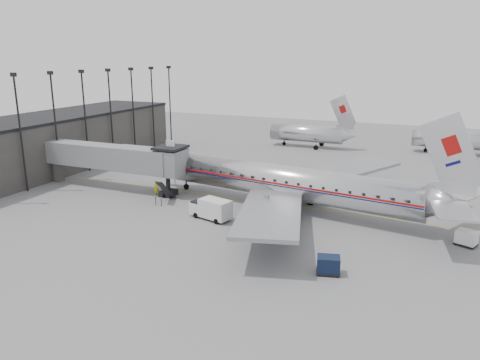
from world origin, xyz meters
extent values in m
plane|color=slate|center=(0.00, 0.00, 0.00)|extent=(160.00, 160.00, 0.00)
cube|color=#3C3936|center=(-34.00, 10.00, 4.00)|extent=(12.00, 46.00, 8.00)
cube|color=gold|center=(3.00, 6.00, 0.01)|extent=(60.00, 0.15, 0.01)
cube|color=slate|center=(-22.00, 3.60, 4.30)|extent=(12.00, 2.80, 3.00)
cube|color=slate|center=(-13.00, 3.60, 4.30)|extent=(8.00, 3.00, 3.10)
cube|color=slate|center=(-9.00, 4.00, 4.30)|extent=(3.20, 3.60, 3.20)
cube|color=black|center=(-9.00, 4.00, 6.20)|extent=(3.40, 3.80, 0.30)
cube|color=white|center=(-9.00, 4.00, 6.70)|extent=(1.20, 0.15, 0.80)
cylinder|color=black|center=(-9.30, 3.60, 1.40)|extent=(0.56, 0.56, 2.80)
cube|color=black|center=(-9.30, 3.60, 0.35)|extent=(1.60, 2.20, 0.70)
cylinder|color=black|center=(-9.30, 2.60, 0.30)|extent=(0.30, 0.60, 0.60)
cylinder|color=black|center=(-9.30, 4.60, 0.30)|extent=(0.30, 0.60, 0.60)
cylinder|color=#3C3936|center=(-27.50, 3.60, 1.40)|extent=(1.60, 1.60, 2.80)
cube|color=black|center=(-8.20, 1.30, 1.50)|extent=(0.90, 3.20, 2.90)
cylinder|color=black|center=(-27.50, -2.00, 7.50)|extent=(0.24, 0.24, 15.00)
cube|color=black|center=(-27.50, -2.00, 15.00)|extent=(0.90, 0.25, 0.50)
cylinder|color=black|center=(-27.50, 4.00, 7.50)|extent=(0.24, 0.24, 15.00)
cube|color=black|center=(-27.50, 4.00, 15.00)|extent=(0.90, 0.25, 0.50)
cylinder|color=black|center=(-27.50, 10.00, 7.50)|extent=(0.24, 0.24, 15.00)
cube|color=black|center=(-27.50, 10.00, 15.00)|extent=(0.90, 0.25, 0.50)
cylinder|color=black|center=(-27.50, 16.00, 7.50)|extent=(0.24, 0.24, 15.00)
cube|color=black|center=(-27.50, 16.00, 15.00)|extent=(0.90, 0.25, 0.50)
cylinder|color=black|center=(-27.50, 22.00, 7.50)|extent=(0.24, 0.24, 15.00)
cube|color=black|center=(-27.50, 22.00, 15.00)|extent=(0.90, 0.25, 0.50)
cylinder|color=black|center=(-27.50, 28.00, 7.50)|extent=(0.24, 0.24, 15.00)
cube|color=black|center=(-27.50, 28.00, 15.00)|extent=(0.90, 0.25, 0.50)
cylinder|color=black|center=(-27.50, 34.00, 7.50)|extent=(0.24, 0.24, 15.00)
cube|color=black|center=(-27.50, 34.00, 15.00)|extent=(0.90, 0.25, 0.50)
cylinder|color=silver|center=(-2.00, 42.00, 2.60)|extent=(14.00, 3.20, 3.20)
cube|color=silver|center=(4.80, 42.00, 7.00)|extent=(5.17, 0.26, 6.52)
cylinder|color=black|center=(-6.50, 42.00, 0.50)|extent=(0.24, 0.24, 1.00)
cylinder|color=silver|center=(24.00, 46.00, 2.60)|extent=(14.00, 3.20, 3.20)
cylinder|color=black|center=(19.50, 46.00, 0.50)|extent=(0.24, 0.24, 1.00)
cylinder|color=silver|center=(5.84, 4.79, 3.14)|extent=(31.61, 8.51, 3.87)
cone|color=silver|center=(-11.23, 7.36, 3.14)|extent=(3.68, 4.30, 3.87)
cone|color=silver|center=(23.22, 2.17, 3.56)|extent=(4.69, 4.26, 3.68)
cube|color=#9A0D0B|center=(5.84, 4.79, 3.40)|extent=(31.62, 8.56, 0.19)
cube|color=#080A4D|center=(5.84, 4.79, 3.16)|extent=(31.62, 8.56, 0.10)
cube|color=silver|center=(22.91, 2.21, 8.37)|extent=(6.40, 1.27, 8.04)
cube|color=gray|center=(10.35, 13.63, 2.82)|extent=(13.86, 17.20, 1.24)
cube|color=gray|center=(7.54, -4.99, 2.82)|extent=(10.00, 17.66, 1.24)
cylinder|color=gray|center=(7.17, 10.09, 1.52)|extent=(3.85, 2.70, 2.20)
cylinder|color=gray|center=(5.55, -0.67, 1.52)|extent=(3.85, 2.70, 2.20)
cylinder|color=black|center=(-8.64, 6.97, 0.68)|extent=(0.21, 0.21, 1.36)
cylinder|color=black|center=(8.32, 7.17, 0.73)|extent=(0.27, 0.27, 1.46)
cylinder|color=black|center=(8.32, 7.17, 0.47)|extent=(1.09, 0.52, 1.05)
cylinder|color=black|center=(7.51, 1.79, 0.73)|extent=(0.27, 0.27, 1.46)
cylinder|color=black|center=(7.51, 1.79, 0.47)|extent=(1.09, 0.52, 1.05)
cube|color=silver|center=(0.19, -2.15, 1.29)|extent=(3.82, 2.76, 2.00)
cube|color=silver|center=(-2.11, -1.51, 0.91)|extent=(1.96, 2.16, 1.34)
cube|color=black|center=(-2.11, -1.51, 1.48)|extent=(1.54, 1.87, 0.57)
cylinder|color=black|center=(-2.06, -2.42, 0.31)|extent=(0.65, 0.39, 0.61)
cylinder|color=black|center=(-1.60, -0.76, 0.31)|extent=(0.65, 0.39, 0.61)
cylinder|color=black|center=(0.88, -3.24, 0.31)|extent=(0.65, 0.39, 0.61)
cylinder|color=black|center=(1.34, -1.58, 0.31)|extent=(0.65, 0.39, 0.61)
cube|color=black|center=(14.43, -10.00, 0.87)|extent=(2.11, 1.78, 1.28)
cube|color=black|center=(14.43, -10.00, 0.18)|extent=(2.23, 1.90, 0.11)
cylinder|color=black|center=(13.85, -10.71, 0.14)|extent=(0.29, 0.17, 0.27)
cylinder|color=black|center=(15.27, -10.35, 0.14)|extent=(0.29, 0.17, 0.27)
cylinder|color=black|center=(13.58, -9.65, 0.14)|extent=(0.29, 0.17, 0.27)
cylinder|color=black|center=(15.00, -9.29, 0.14)|extent=(0.29, 0.17, 0.27)
cube|color=white|center=(25.00, 0.97, 0.84)|extent=(2.15, 1.91, 1.24)
cube|color=black|center=(25.00, 0.97, 0.18)|extent=(2.27, 2.03, 0.11)
cylinder|color=black|center=(24.14, 0.75, 0.13)|extent=(0.29, 0.20, 0.27)
cylinder|color=black|center=(25.45, 0.21, 0.13)|extent=(0.29, 0.20, 0.27)
cylinder|color=black|center=(24.55, 1.74, 0.13)|extent=(0.29, 0.20, 0.27)
cylinder|color=black|center=(25.86, 1.19, 0.13)|extent=(0.29, 0.20, 0.27)
imported|color=gold|center=(-10.71, 3.00, 0.90)|extent=(0.78, 0.68, 1.79)
camera|label=1|loc=(21.74, -45.09, 17.49)|focal=35.00mm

